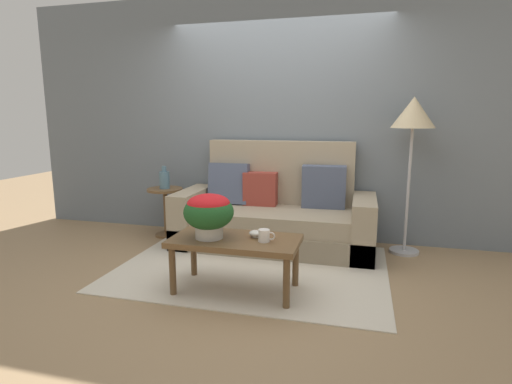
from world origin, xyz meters
The scene contains 11 objects.
ground_plane centered at (0.00, 0.00, 0.00)m, with size 14.00×14.00×0.00m, color #997A56.
wall_back centered at (0.00, 1.22, 1.41)m, with size 6.40×0.12×2.82m, color slate.
area_rug centered at (0.00, 0.03, 0.01)m, with size 2.50×1.84×0.01m, color beige.
couch centered at (0.06, 0.76, 0.34)m, with size 2.14×0.87×1.16m.
coffee_table centered at (0.00, -0.50, 0.40)m, with size 1.04×0.54×0.45m.
side_table centered at (-1.29, 0.80, 0.40)m, with size 0.42×0.42×0.59m.
floor_lamp centered at (1.45, 0.87, 1.39)m, with size 0.43×0.43×1.63m.
potted_plant centered at (-0.21, -0.55, 0.67)m, with size 0.41×0.41×0.36m.
coffee_mug centered at (0.25, -0.53, 0.50)m, with size 0.14×0.09×0.10m.
snack_bowl centered at (0.16, -0.43, 0.49)m, with size 0.11×0.11×0.06m.
table_vase centered at (-1.29, 0.79, 0.70)m, with size 0.12×0.12×0.27m.
Camera 1 is at (0.97, -3.53, 1.43)m, focal length 28.47 mm.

